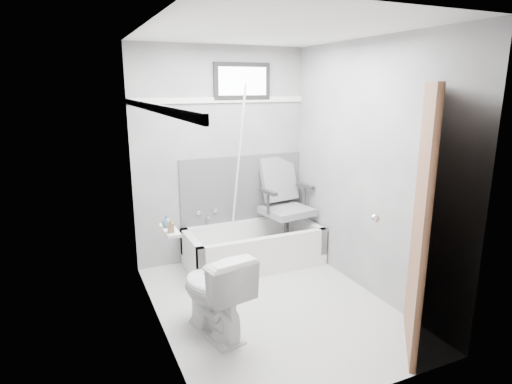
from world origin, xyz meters
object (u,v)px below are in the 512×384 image
bathtub (254,246)px  soap_bottle_a (171,225)px  office_chair (287,204)px  soap_bottle_b (167,221)px  toilet (214,292)px  door (480,230)px

bathtub → soap_bottle_a: soap_bottle_a is taller
office_chair → soap_bottle_a: size_ratio=9.68×
office_chair → soap_bottle_b: 1.95m
toilet → soap_bottle_a: size_ratio=6.80×
office_chair → door: bearing=-91.4°
bathtub → office_chair: 0.62m
bathtub → door: (0.75, -2.21, 0.79)m
toilet → soap_bottle_b: 0.70m
office_chair → toilet: 1.78m
door → soap_bottle_a: (-1.92, 1.08, -0.03)m
office_chair → toilet: office_chair is taller
office_chair → soap_bottle_a: office_chair is taller
office_chair → soap_bottle_b: size_ratio=10.46×
bathtub → office_chair: office_chair is taller
bathtub → soap_bottle_a: size_ratio=13.98×
toilet → soap_bottle_a: (-0.32, 0.01, 0.61)m
toilet → soap_bottle_b: size_ratio=7.35×
office_chair → soap_bottle_b: office_chair is taller
office_chair → toilet: bearing=-146.5°
toilet → door: (1.60, -1.07, 0.64)m
bathtub → office_chair: size_ratio=1.44×
door → toilet: bearing=146.2°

